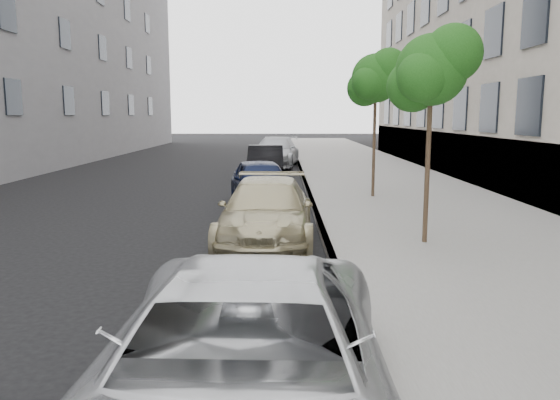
{
  "coord_description": "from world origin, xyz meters",
  "views": [
    {
      "loc": [
        0.21,
        -3.1,
        2.75
      ],
      "look_at": [
        0.19,
        4.91,
        1.5
      ],
      "focal_mm": 35.0,
      "sensor_mm": 36.0,
      "label": 1
    }
  ],
  "objects_px": {
    "tree_mid": "(433,70)",
    "minivan": "(242,372)",
    "sedan_blue": "(261,182)",
    "tree_far": "(377,78)",
    "suv": "(267,212)",
    "sedan_rear": "(275,152)",
    "sedan_black": "(266,162)"
  },
  "relations": [
    {
      "from": "tree_mid",
      "to": "minivan",
      "type": "height_order",
      "value": "tree_mid"
    },
    {
      "from": "tree_mid",
      "to": "sedan_blue",
      "type": "distance_m",
      "value": 7.18
    },
    {
      "from": "tree_far",
      "to": "suv",
      "type": "distance_m",
      "value": 7.69
    },
    {
      "from": "sedan_blue",
      "to": "sedan_rear",
      "type": "bearing_deg",
      "value": 79.75
    },
    {
      "from": "tree_far",
      "to": "minivan",
      "type": "xyz_separation_m",
      "value": [
        -3.33,
        -13.54,
        -3.18
      ]
    },
    {
      "from": "suv",
      "to": "sedan_rear",
      "type": "bearing_deg",
      "value": 91.97
    },
    {
      "from": "minivan",
      "to": "sedan_rear",
      "type": "height_order",
      "value": "sedan_rear"
    },
    {
      "from": "tree_mid",
      "to": "sedan_black",
      "type": "height_order",
      "value": "tree_mid"
    },
    {
      "from": "sedan_black",
      "to": "sedan_rear",
      "type": "height_order",
      "value": "sedan_rear"
    },
    {
      "from": "sedan_rear",
      "to": "sedan_blue",
      "type": "bearing_deg",
      "value": -84.59
    },
    {
      "from": "sedan_blue",
      "to": "tree_mid",
      "type": "bearing_deg",
      "value": -65.05
    },
    {
      "from": "tree_far",
      "to": "minivan",
      "type": "distance_m",
      "value": 14.3
    },
    {
      "from": "tree_mid",
      "to": "sedan_rear",
      "type": "xyz_separation_m",
      "value": [
        -3.33,
        18.24,
        -2.85
      ]
    },
    {
      "from": "minivan",
      "to": "sedan_rear",
      "type": "bearing_deg",
      "value": 91.89
    },
    {
      "from": "suv",
      "to": "sedan_blue",
      "type": "relative_size",
      "value": 1.14
    },
    {
      "from": "tree_mid",
      "to": "tree_far",
      "type": "bearing_deg",
      "value": 90.0
    },
    {
      "from": "tree_mid",
      "to": "sedan_blue",
      "type": "xyz_separation_m",
      "value": [
        -3.64,
        5.44,
        -2.93
      ]
    },
    {
      "from": "sedan_rear",
      "to": "suv",
      "type": "bearing_deg",
      "value": -83.18
    },
    {
      "from": "sedan_black",
      "to": "minivan",
      "type": "bearing_deg",
      "value": -89.89
    },
    {
      "from": "minivan",
      "to": "sedan_black",
      "type": "distance_m",
      "value": 19.78
    },
    {
      "from": "tree_mid",
      "to": "minivan",
      "type": "xyz_separation_m",
      "value": [
        -3.33,
        -7.04,
        -2.91
      ]
    },
    {
      "from": "tree_mid",
      "to": "sedan_blue",
      "type": "relative_size",
      "value": 1.04
    },
    {
      "from": "sedan_rear",
      "to": "minivan",
      "type": "bearing_deg",
      "value": -83.18
    },
    {
      "from": "tree_mid",
      "to": "suv",
      "type": "bearing_deg",
      "value": 173.84
    },
    {
      "from": "suv",
      "to": "sedan_rear",
      "type": "distance_m",
      "value": 17.88
    },
    {
      "from": "tree_mid",
      "to": "minivan",
      "type": "relative_size",
      "value": 0.83
    },
    {
      "from": "sedan_blue",
      "to": "minivan",
      "type": "bearing_deg",
      "value": -97.38
    },
    {
      "from": "tree_far",
      "to": "sedan_blue",
      "type": "distance_m",
      "value": 4.96
    },
    {
      "from": "sedan_blue",
      "to": "suv",
      "type": "bearing_deg",
      "value": -95.28
    },
    {
      "from": "minivan",
      "to": "tree_far",
      "type": "bearing_deg",
      "value": 78.09
    },
    {
      "from": "sedan_blue",
      "to": "sedan_rear",
      "type": "distance_m",
      "value": 12.8
    },
    {
      "from": "minivan",
      "to": "sedan_black",
      "type": "relative_size",
      "value": 1.21
    }
  ]
}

